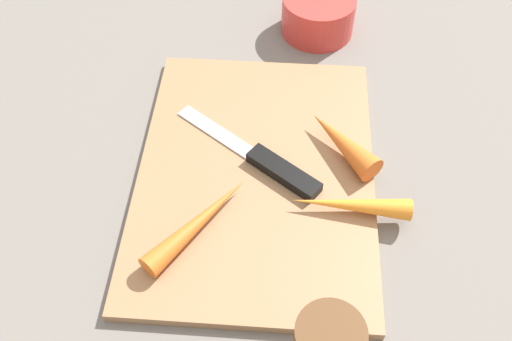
% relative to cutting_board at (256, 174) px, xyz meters
% --- Properties ---
extents(ground_plane, '(1.40, 1.40, 0.00)m').
position_rel_cutting_board_xyz_m(ground_plane, '(0.00, 0.00, -0.01)').
color(ground_plane, slate).
extents(cutting_board, '(0.36, 0.26, 0.01)m').
position_rel_cutting_board_xyz_m(cutting_board, '(0.00, 0.00, 0.00)').
color(cutting_board, '#99704C').
rests_on(cutting_board, ground_plane).
extents(knife, '(0.13, 0.17, 0.01)m').
position_rel_cutting_board_xyz_m(knife, '(0.00, -0.02, 0.01)').
color(knife, '#B7B7BC').
rests_on(knife, cutting_board).
extents(carrot_longest, '(0.13, 0.10, 0.02)m').
position_rel_cutting_board_xyz_m(carrot_longest, '(-0.08, 0.05, 0.02)').
color(carrot_longest, orange).
rests_on(carrot_longest, cutting_board).
extents(carrot_shortest, '(0.10, 0.09, 0.03)m').
position_rel_cutting_board_xyz_m(carrot_shortest, '(0.04, -0.09, 0.02)').
color(carrot_shortest, orange).
rests_on(carrot_shortest, cutting_board).
extents(carrot_medium, '(0.03, 0.12, 0.02)m').
position_rel_cutting_board_xyz_m(carrot_medium, '(-0.05, -0.10, 0.02)').
color(carrot_medium, orange).
rests_on(carrot_medium, cutting_board).
extents(small_bowl, '(0.10, 0.10, 0.05)m').
position_rel_cutting_board_xyz_m(small_bowl, '(0.26, -0.07, 0.02)').
color(small_bowl, red).
rests_on(small_bowl, ground_plane).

